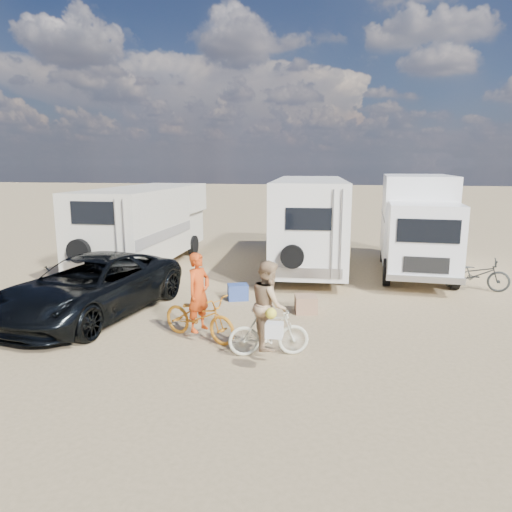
% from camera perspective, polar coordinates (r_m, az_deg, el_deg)
% --- Properties ---
extents(ground, '(140.00, 140.00, 0.00)m').
position_cam_1_polar(ground, '(9.16, 1.98, -11.22)').
color(ground, tan).
rests_on(ground, ground).
extents(rv_main, '(2.61, 7.15, 2.96)m').
position_cam_1_polar(rv_main, '(15.95, 6.40, 3.84)').
color(rv_main, white).
rests_on(rv_main, ground).
extents(rv_left, '(2.30, 6.88, 2.67)m').
position_cam_1_polar(rv_left, '(16.65, -13.14, 3.42)').
color(rv_left, beige).
rests_on(rv_left, ground).
extents(box_truck, '(2.36, 5.82, 3.09)m').
position_cam_1_polar(box_truck, '(15.74, 18.81, 3.46)').
color(box_truck, white).
rests_on(box_truck, ground).
extents(dark_suv, '(3.08, 5.29, 1.38)m').
position_cam_1_polar(dark_suv, '(11.56, -19.19, -3.47)').
color(dark_suv, black).
rests_on(dark_suv, ground).
extents(bike_man, '(1.87, 1.28, 0.93)m').
position_cam_1_polar(bike_man, '(9.62, -6.82, -7.24)').
color(bike_man, orange).
rests_on(bike_man, ground).
extents(bike_woman, '(1.54, 0.79, 0.89)m').
position_cam_1_polar(bike_woman, '(8.76, 1.53, -9.15)').
color(bike_woman, beige).
rests_on(bike_woman, ground).
extents(rider_man, '(0.58, 0.68, 1.58)m').
position_cam_1_polar(rider_man, '(9.52, -6.86, -5.38)').
color(rider_man, '#BF3D10').
rests_on(rider_man, ground).
extents(rider_woman, '(0.79, 0.91, 1.60)m').
position_cam_1_polar(rider_woman, '(8.64, 1.55, -6.95)').
color(rider_woman, tan).
rests_on(rider_woman, ground).
extents(bike_parked, '(1.81, 0.90, 0.91)m').
position_cam_1_polar(bike_parked, '(14.49, 24.92, -1.99)').
color(bike_parked, '#262826').
rests_on(bike_parked, ground).
extents(cooler, '(0.61, 0.53, 0.41)m').
position_cam_1_polar(cooler, '(12.29, -2.20, -4.35)').
color(cooler, navy).
rests_on(cooler, ground).
extents(crate, '(0.59, 0.59, 0.40)m').
position_cam_1_polar(crate, '(11.33, 6.01, -5.77)').
color(crate, '#90694D').
rests_on(crate, ground).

